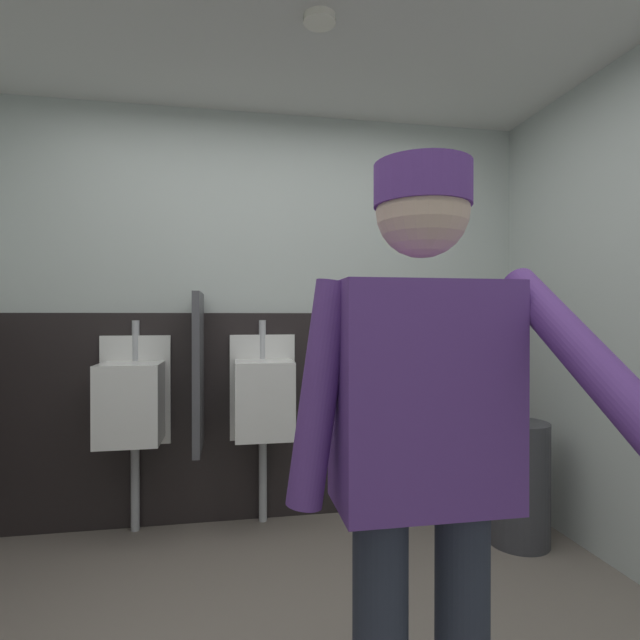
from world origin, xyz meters
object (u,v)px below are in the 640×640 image
Objects in this scene: urinal_middle at (264,398)px; trash_bin at (518,482)px; urinal_left at (132,402)px; person at (423,430)px.

urinal_middle is 1.84× the size of trash_bin.
trash_bin is at bearing -18.12° from urinal_middle.
person reaches higher than urinal_left.
urinal_left is 1.00× the size of urinal_middle.
urinal_left is at bearing 120.71° from person.
person is (1.04, -1.75, 0.20)m from urinal_left.
person reaches higher than trash_bin.
trash_bin is at bearing 49.94° from person.
person is at bearing -59.29° from urinal_left.
urinal_middle reaches higher than trash_bin.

